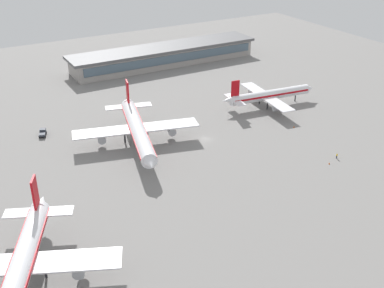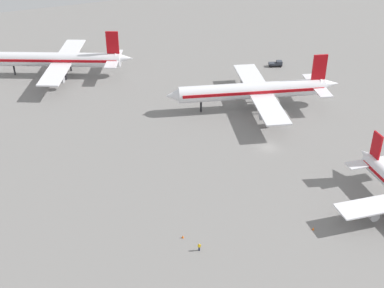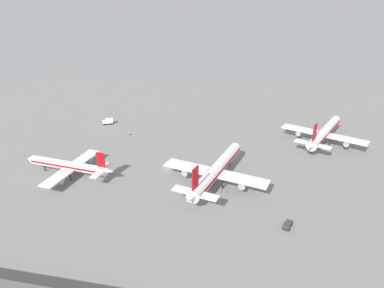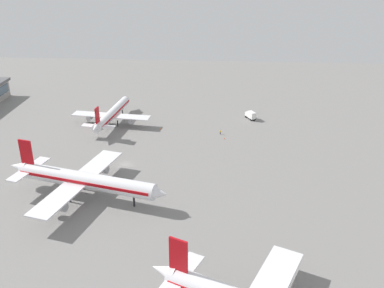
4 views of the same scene
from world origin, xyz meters
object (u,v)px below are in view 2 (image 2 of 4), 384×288
at_px(pushback_tractor, 276,64).
at_px(safety_cone_mid_apron, 313,229).
at_px(airplane_taxiing, 254,91).
at_px(airplane_distant, 58,59).
at_px(ground_crew_worker, 199,247).
at_px(safety_cone_near_gate, 183,237).

height_order(pushback_tractor, safety_cone_mid_apron, pushback_tractor).
relative_size(airplane_taxiing, pushback_tractor, 10.20).
relative_size(airplane_distant, ground_crew_worker, 27.33).
xyz_separation_m(pushback_tractor, ground_crew_worker, (-72.58, 59.14, -0.12)).
bearing_deg(safety_cone_mid_apron, ground_crew_worker, 82.13).
height_order(pushback_tractor, ground_crew_worker, pushback_tractor).
bearing_deg(safety_cone_mid_apron, safety_cone_near_gate, 72.74).
relative_size(airplane_distant, safety_cone_mid_apron, 76.07).
bearing_deg(safety_cone_mid_apron, pushback_tractor, -25.46).
bearing_deg(ground_crew_worker, safety_cone_mid_apron, -69.72).
relative_size(airplane_taxiing, airplane_distant, 1.07).
bearing_deg(safety_cone_near_gate, pushback_tractor, -41.69).
height_order(safety_cone_near_gate, safety_cone_mid_apron, same).
xyz_separation_m(airplane_distant, ground_crew_worker, (-92.90, -8.88, -4.51)).
height_order(pushback_tractor, safety_cone_near_gate, pushback_tractor).
height_order(airplane_distant, pushback_tractor, airplane_distant).
relative_size(pushback_tractor, ground_crew_worker, 2.86).
bearing_deg(safety_cone_near_gate, airplane_distant, 4.75).
xyz_separation_m(safety_cone_near_gate, safety_cone_mid_apron, (-7.64, -24.60, 0.00)).
bearing_deg(airplane_distant, safety_cone_mid_apron, 132.55).
relative_size(ground_crew_worker, safety_cone_mid_apron, 2.78).
relative_size(airplane_distant, safety_cone_near_gate, 76.07).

